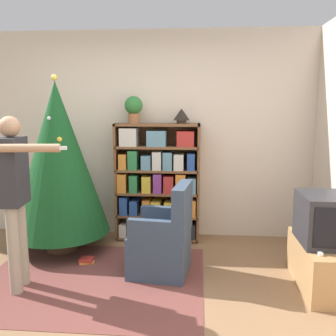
{
  "coord_description": "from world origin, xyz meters",
  "views": [
    {
      "loc": [
        0.74,
        -2.87,
        1.67
      ],
      "look_at": [
        0.42,
        0.84,
        1.05
      ],
      "focal_mm": 40.0,
      "sensor_mm": 36.0,
      "label": 1
    }
  ],
  "objects": [
    {
      "name": "area_rug",
      "position": [
        -0.27,
        0.46,
        0.0
      ],
      "size": [
        2.13,
        1.74,
        0.01
      ],
      "color": "brown",
      "rests_on": "ground_plane"
    },
    {
      "name": "television",
      "position": [
        1.9,
        0.5,
        0.66
      ],
      "size": [
        0.48,
        0.54,
        0.45
      ],
      "color": "#28282D",
      "rests_on": "tv_stand"
    },
    {
      "name": "game_remote",
      "position": [
        1.76,
        0.24,
        0.44
      ],
      "size": [
        0.04,
        0.12,
        0.02
      ],
      "color": "white",
      "rests_on": "tv_stand"
    },
    {
      "name": "potted_plant",
      "position": [
        -0.07,
        1.67,
        1.65
      ],
      "size": [
        0.22,
        0.22,
        0.33
      ],
      "color": "#935B38",
      "rests_on": "bookshelf"
    },
    {
      "name": "armchair",
      "position": [
        0.39,
        0.68,
        0.32
      ],
      "size": [
        0.63,
        0.62,
        0.92
      ],
      "rotation": [
        0.0,
        0.0,
        -1.69
      ],
      "color": "#334256",
      "rests_on": "ground_plane"
    },
    {
      "name": "book_pile_near_tree",
      "position": [
        -0.45,
        0.84,
        0.03
      ],
      "size": [
        0.18,
        0.15,
        0.05
      ],
      "color": "orange",
      "rests_on": "ground_plane"
    },
    {
      "name": "ground_plane",
      "position": [
        0.0,
        0.0,
        0.0
      ],
      "size": [
        14.0,
        14.0,
        0.0
      ],
      "primitive_type": "plane",
      "color": "#846042"
    },
    {
      "name": "wall_back",
      "position": [
        0.0,
        1.91,
        1.3
      ],
      "size": [
        8.0,
        0.1,
        2.6
      ],
      "color": "beige",
      "rests_on": "ground_plane"
    },
    {
      "name": "christmas_tree",
      "position": [
        -0.85,
        1.2,
        1.08
      ],
      "size": [
        1.12,
        1.12,
        2.01
      ],
      "color": "#4C3323",
      "rests_on": "ground_plane"
    },
    {
      "name": "table_lamp",
      "position": [
        0.52,
        1.67,
        1.56
      ],
      "size": [
        0.2,
        0.2,
        0.18
      ],
      "color": "#473828",
      "rests_on": "bookshelf"
    },
    {
      "name": "bookshelf",
      "position": [
        0.23,
        1.66,
        0.71
      ],
      "size": [
        1.04,
        0.33,
        1.46
      ],
      "color": "brown",
      "rests_on": "ground_plane"
    },
    {
      "name": "tv_stand",
      "position": [
        1.9,
        0.51,
        0.22
      ],
      "size": [
        0.47,
        0.9,
        0.43
      ],
      "color": "tan",
      "rests_on": "ground_plane"
    },
    {
      "name": "standing_person",
      "position": [
        -0.89,
        0.24,
        0.94
      ],
      "size": [
        0.66,
        0.47,
        1.58
      ],
      "rotation": [
        0.0,
        0.0,
        -1.48
      ],
      "color": "#9E937F",
      "rests_on": "ground_plane"
    }
  ]
}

